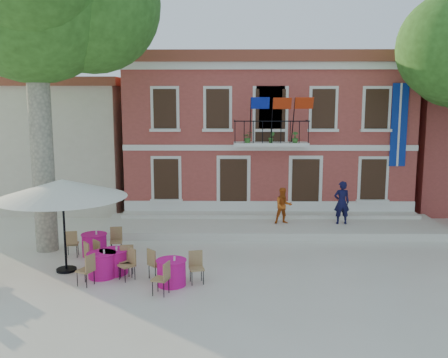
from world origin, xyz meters
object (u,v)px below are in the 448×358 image
Objects in this scene: patio_umbrella at (62,189)px; cafe_table_1 at (171,271)px; pedestrian_orange at (283,206)px; cafe_table_0 at (114,261)px; cafe_table_3 at (102,264)px; cafe_table_4 at (94,244)px; pedestrian_navy at (342,203)px.

cafe_table_1 is at bearing -18.82° from patio_umbrella.
pedestrian_orange is (7.44, 5.05, -1.61)m from patio_umbrella.
cafe_table_1 is (1.91, -0.97, 0.01)m from cafe_table_0.
cafe_table_3 is at bearing -145.49° from pedestrian_orange.
cafe_table_0 and cafe_table_4 have the same top height.
cafe_table_0 is at bearing 153.02° from cafe_table_1.
cafe_table_0 is 0.91× the size of cafe_table_3.
cafe_table_3 is 0.95× the size of cafe_table_4.
patio_umbrella is at bearing 156.94° from cafe_table_3.
patio_umbrella is at bearing -153.59° from pedestrian_orange.
pedestrian_navy is at bearing -8.21° from pedestrian_orange.
patio_umbrella is 2.63m from cafe_table_3.
pedestrian_orange is at bearing 41.99° from cafe_table_0.
cafe_table_4 is (-0.81, 2.16, -0.01)m from cafe_table_3.
pedestrian_orange is at bearing 34.16° from patio_umbrella.
cafe_table_3 is 2.31m from cafe_table_4.
cafe_table_3 is at bearing -23.06° from patio_umbrella.
cafe_table_1 is 0.98× the size of cafe_table_3.
cafe_table_0 is at bearing -7.87° from patio_umbrella.
patio_umbrella is 2.18× the size of cafe_table_1.
pedestrian_navy is 10.24m from cafe_table_3.
cafe_table_3 is (1.28, -0.55, -2.24)m from patio_umbrella.
pedestrian_orange reaches higher than cafe_table_3.
pedestrian_navy reaches higher than cafe_table_1.
cafe_table_4 is at bearing 110.50° from cafe_table_3.
pedestrian_navy is 1.19× the size of pedestrian_orange.
pedestrian_navy reaches higher than pedestrian_orange.
cafe_table_1 is 2.31m from cafe_table_3.
cafe_table_4 is at bearing 121.28° from cafe_table_0.
pedestrian_orange is at bearing 42.25° from cafe_table_3.
patio_umbrella is at bearing 161.18° from cafe_table_1.
patio_umbrella is 4.32m from cafe_table_1.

